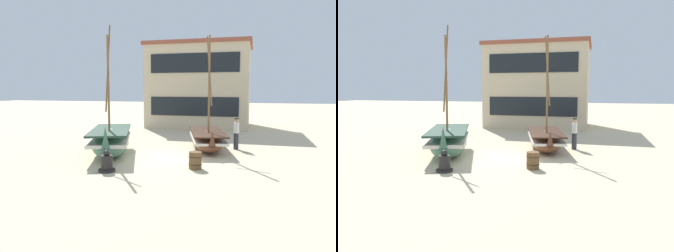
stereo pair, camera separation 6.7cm
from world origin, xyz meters
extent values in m
plane|color=beige|center=(0.00, 0.00, 0.00)|extent=(120.00, 120.00, 0.00)
ellipsoid|color=#427056|center=(-2.60, -0.08, 0.65)|extent=(3.24, 5.03, 1.30)
cube|color=silver|center=(-2.60, -0.08, 0.81)|extent=(3.19, 4.86, 0.16)
cube|color=#243D2F|center=(-2.60, -0.08, 1.25)|extent=(3.26, 4.96, 0.09)
cone|color=#427056|center=(-1.82, -2.21, 1.23)|extent=(0.44, 0.44, 0.91)
cylinder|color=brown|center=(-2.40, -0.63, 3.29)|extent=(0.10, 0.10, 4.76)
cylinder|color=brown|center=(-2.40, -0.63, 4.30)|extent=(0.94, 2.42, 4.09)
cube|color=brown|center=(-2.72, 0.26, 1.10)|extent=(1.59, 0.71, 0.06)
ellipsoid|color=brown|center=(1.73, 2.57, 0.50)|extent=(2.67, 4.73, 1.00)
cube|color=silver|center=(1.73, 2.57, 0.63)|extent=(2.64, 4.56, 0.12)
cube|color=#351E13|center=(1.73, 2.57, 0.96)|extent=(2.69, 4.65, 0.07)
cone|color=brown|center=(2.27, 0.49, 0.95)|extent=(0.39, 0.39, 0.70)
cylinder|color=brown|center=(1.87, 2.03, 3.29)|extent=(0.10, 0.10, 5.18)
cylinder|color=brown|center=(1.87, 2.03, 4.23)|extent=(0.66, 2.32, 3.60)
cube|color=brown|center=(1.65, 2.89, 0.85)|extent=(1.51, 0.54, 0.06)
cylinder|color=#33333D|center=(3.22, 3.11, 0.44)|extent=(0.26, 0.26, 0.88)
cube|color=silver|center=(3.22, 3.11, 1.15)|extent=(0.28, 0.39, 0.54)
sphere|color=tan|center=(3.22, 3.11, 1.54)|extent=(0.22, 0.22, 0.22)
cylinder|color=#2D2823|center=(3.22, 3.11, 1.66)|extent=(0.24, 0.24, 0.05)
cylinder|color=black|center=(-1.41, -2.97, 0.05)|extent=(0.66, 0.66, 0.10)
cylinder|color=black|center=(-1.41, -2.97, 0.38)|extent=(0.46, 0.46, 0.55)
sphere|color=black|center=(-1.41, -2.97, 0.73)|extent=(0.25, 0.25, 0.25)
cylinder|color=brown|center=(1.87, -1.61, 0.35)|extent=(0.52, 0.52, 0.70)
torus|color=black|center=(1.87, -1.61, 0.50)|extent=(0.56, 0.56, 0.03)
torus|color=black|center=(1.87, -1.61, 0.20)|extent=(0.56, 0.56, 0.03)
cube|color=beige|center=(-0.52, 13.36, 3.37)|extent=(8.29, 5.84, 6.74)
cube|color=brown|center=(-0.52, 13.36, 6.89)|extent=(8.62, 6.07, 0.30)
cube|color=black|center=(-0.52, 10.41, 1.85)|extent=(6.96, 0.06, 1.48)
cube|color=black|center=(-0.52, 10.41, 5.22)|extent=(6.96, 0.06, 1.48)
camera|label=1|loc=(4.16, -14.10, 3.25)|focal=33.98mm
camera|label=2|loc=(4.22, -14.08, 3.25)|focal=33.98mm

